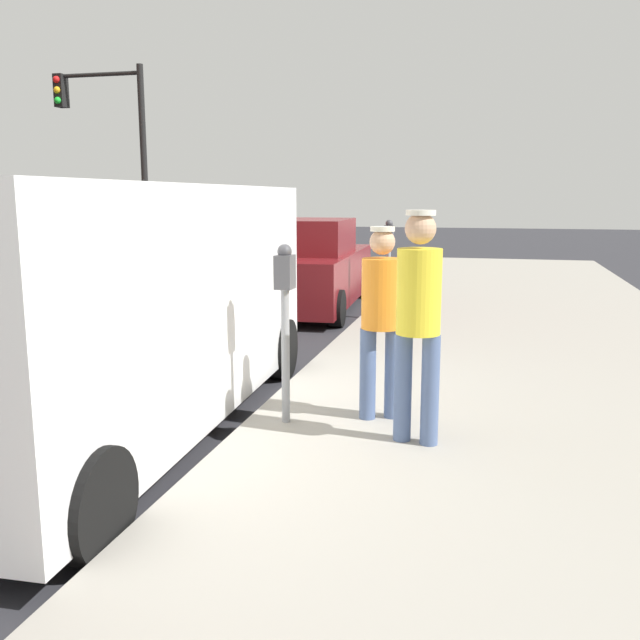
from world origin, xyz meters
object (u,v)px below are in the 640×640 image
parking_meter_far (389,249)px  traffic_light_corner (112,136)px  parking_meter_near (285,303)px  parked_sedan_ahead (306,269)px  pedestrian_in_orange (381,311)px  parked_van (113,302)px  pedestrian_in_yellow (418,311)px

parking_meter_far → traffic_light_corner: 9.18m
parking_meter_far → traffic_light_corner: (-7.65, 4.51, 2.34)m
parking_meter_near → parked_sedan_ahead: size_ratio=0.34×
pedestrian_in_orange → parked_van: parked_van is taller
parking_meter_near → parking_meter_far: (0.00, 5.96, 0.00)m
pedestrian_in_yellow → parked_van: parked_van is taller
parked_van → parked_sedan_ahead: size_ratio=1.18×
parking_meter_near → parking_meter_far: same height
parking_meter_far → pedestrian_in_yellow: bearing=-79.7°
pedestrian_in_orange → traffic_light_corner: 13.41m
parked_van → parking_meter_near: bearing=6.4°
parking_meter_near → parked_van: 1.51m
pedestrian_in_orange → parking_meter_near: bearing=-158.5°
pedestrian_in_yellow → pedestrian_in_orange: pedestrian_in_yellow is taller
pedestrian_in_orange → traffic_light_corner: bearing=129.6°
parking_meter_near → parked_sedan_ahead: parking_meter_near is taller
parked_sedan_ahead → traffic_light_corner: bearing=147.6°
parking_meter_far → pedestrian_in_yellow: size_ratio=0.84×
pedestrian_in_orange → traffic_light_corner: size_ratio=0.32×
parked_van → parked_sedan_ahead: bearing=91.0°
parking_meter_near → parked_sedan_ahead: 6.85m
pedestrian_in_yellow → parked_sedan_ahead: bearing=111.8°
parked_sedan_ahead → pedestrian_in_orange: bearing=-69.4°
parking_meter_near → parking_meter_far: 5.96m
pedestrian_in_yellow → parking_meter_far: bearing=100.3°
traffic_light_corner → parking_meter_near: bearing=-53.8°
pedestrian_in_orange → pedestrian_in_yellow: bearing=-55.2°
parked_van → parking_meter_far: bearing=76.2°
parking_meter_far → pedestrian_in_orange: 5.71m
parked_sedan_ahead → parking_meter_far: bearing=-22.9°
parking_meter_far → pedestrian_in_yellow: 6.29m
parked_van → pedestrian_in_orange: bearing=11.7°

